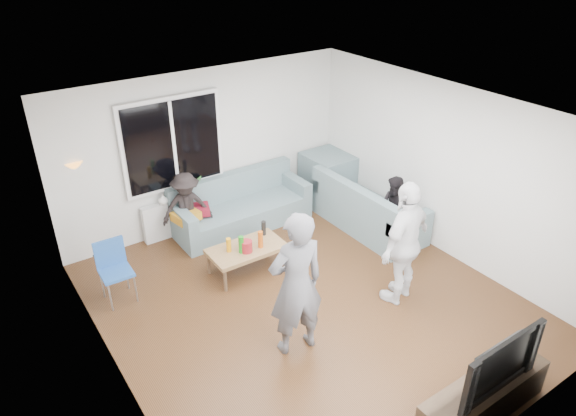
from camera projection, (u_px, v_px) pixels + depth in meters
floor at (307, 303)px, 7.10m from camera, size 5.00×5.50×0.04m
ceiling at (311, 116)px, 5.84m from camera, size 5.00×5.50×0.04m
wall_back at (207, 149)px, 8.47m from camera, size 5.00×0.04×2.60m
wall_front at (503, 351)px, 4.47m from camera, size 5.00×0.04×2.60m
wall_left at (106, 290)px, 5.21m from camera, size 0.04×5.50×2.60m
wall_right at (446, 170)px, 7.73m from camera, size 0.04×5.50×2.60m
window_frame at (173, 144)px, 7.99m from camera, size 1.62×0.06×1.47m
window_glass at (174, 144)px, 7.97m from camera, size 1.50×0.02×1.35m
window_mullion at (174, 145)px, 7.96m from camera, size 0.05×0.03×1.35m
radiator at (182, 215)px, 8.56m from camera, size 1.30×0.12×0.62m
potted_plant at (197, 185)px, 8.46m from camera, size 0.19×0.15×0.33m
vase at (163, 199)px, 8.21m from camera, size 0.20×0.20×0.17m
sofa_back_section at (242, 203)px, 8.69m from camera, size 2.30×0.85×0.85m
sofa_right_section at (369, 205)px, 8.64m from camera, size 2.00×0.85×0.85m
sofa_corner at (330, 176)px, 9.62m from camera, size 0.85×0.85×0.85m
cushion_yellow at (186, 216)px, 8.13m from camera, size 0.43×0.38×0.14m
cushion_red at (198, 210)px, 8.31m from camera, size 0.44×0.40×0.13m
coffee_table at (247, 259)px, 7.65m from camera, size 1.11×0.61×0.40m
pitcher at (246, 246)px, 7.42m from camera, size 0.17×0.17×0.17m
side_chair at (116, 273)px, 6.94m from camera, size 0.41×0.41×0.86m
floor_lamp at (82, 210)px, 7.75m from camera, size 0.32×0.32×1.56m
player_left at (296, 285)px, 5.91m from camera, size 0.73×0.54×1.85m
player_right at (405, 243)px, 6.78m from camera, size 1.09×0.66×1.74m
spectator_right at (394, 211)px, 8.17m from camera, size 0.44×0.56×1.12m
spectator_back at (187, 209)px, 8.15m from camera, size 0.87×0.65×1.20m
tv_console at (483, 398)px, 5.38m from camera, size 1.60×0.40×0.44m
television at (493, 359)px, 5.12m from camera, size 1.12×0.15×0.65m
bottle_e at (264, 228)px, 7.81m from camera, size 0.07×0.07×0.23m
bottle_b at (241, 245)px, 7.37m from camera, size 0.08×0.08×0.26m
bottle_a at (229, 245)px, 7.41m from camera, size 0.07×0.07×0.21m
bottle_d at (260, 239)px, 7.50m from camera, size 0.07×0.07×0.26m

